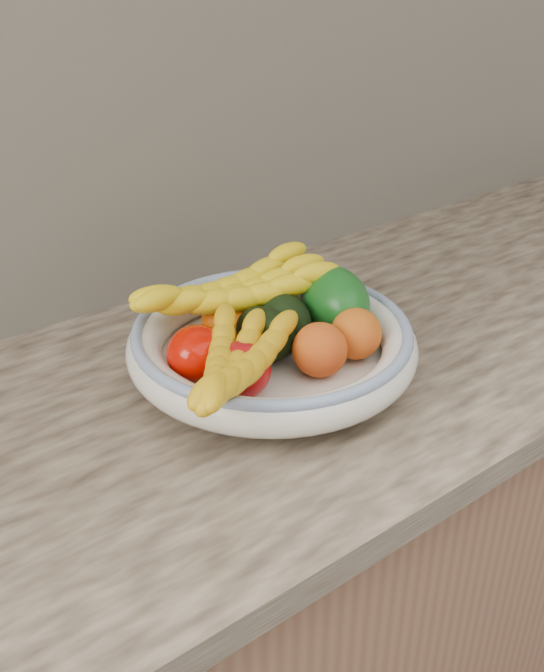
{
  "coord_description": "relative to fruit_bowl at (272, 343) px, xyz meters",
  "views": [
    {
      "loc": [
        -0.53,
        0.97,
        1.45
      ],
      "look_at": [
        0.0,
        1.66,
        0.96
      ],
      "focal_mm": 40.0,
      "sensor_mm": 36.0,
      "label": 1
    }
  ],
  "objects": [
    {
      "name": "avocado_right",
      "position": [
        0.04,
        0.02,
        0.02
      ],
      "size": [
        0.1,
        0.12,
        0.07
      ],
      "primitive_type": "ellipsoid",
      "rotation": [
        0.0,
        0.0,
        -0.31
      ],
      "color": "black",
      "rests_on": "fruit_bowl"
    },
    {
      "name": "fruit_bowl",
      "position": [
        0.0,
        0.0,
        0.0
      ],
      "size": [
        0.39,
        0.39,
        0.08
      ],
      "color": "silver",
      "rests_on": "kitchen_counter"
    },
    {
      "name": "peach_right",
      "position": [
        0.08,
        -0.07,
        0.02
      ],
      "size": [
        0.08,
        0.08,
        0.07
      ],
      "primitive_type": "ellipsoid",
      "rotation": [
        0.0,
        0.0,
        -0.26
      ],
      "color": "orange",
      "rests_on": "fruit_bowl"
    },
    {
      "name": "banana_bunch_front",
      "position": [
        -0.11,
        -0.07,
        0.03
      ],
      "size": [
        0.29,
        0.27,
        0.08
      ],
      "primitive_type": null,
      "rotation": [
        0.0,
        0.0,
        0.7
      ],
      "color": "yellow",
      "rests_on": "fruit_bowl"
    },
    {
      "name": "banana_bunch_back",
      "position": [
        -0.01,
        0.08,
        0.04
      ],
      "size": [
        0.32,
        0.15,
        0.09
      ],
      "primitive_type": null,
      "rotation": [
        0.0,
        0.0,
        -0.13
      ],
      "color": "yellow",
      "rests_on": "fruit_bowl"
    },
    {
      "name": "clementine_back_mid",
      "position": [
        -0.0,
        0.07,
        0.01
      ],
      "size": [
        0.06,
        0.06,
        0.05
      ],
      "primitive_type": "ellipsoid",
      "rotation": [
        0.0,
        0.0,
        -0.04
      ],
      "color": "#EB5E04",
      "rests_on": "fruit_bowl"
    },
    {
      "name": "clementine_back_left",
      "position": [
        -0.02,
        0.09,
        0.01
      ],
      "size": [
        0.06,
        0.06,
        0.05
      ],
      "primitive_type": "ellipsoid",
      "rotation": [
        0.0,
        0.0,
        0.05
      ],
      "color": "#FE6205",
      "rests_on": "fruit_bowl"
    },
    {
      "name": "kitchen_counter",
      "position": [
        0.0,
        0.03,
        -0.48
      ],
      "size": [
        2.44,
        0.66,
        1.4
      ],
      "color": "brown",
      "rests_on": "ground"
    },
    {
      "name": "clementine_extra",
      "position": [
        -0.01,
        0.1,
        0.01
      ],
      "size": [
        0.05,
        0.05,
        0.05
      ],
      "primitive_type": "ellipsoid",
      "color": "#F26005",
      "rests_on": "fruit_bowl"
    },
    {
      "name": "green_mango",
      "position": [
        0.12,
        0.01,
        0.03
      ],
      "size": [
        0.14,
        0.15,
        0.12
      ],
      "primitive_type": "ellipsoid",
      "rotation": [
        0.0,
        0.31,
        -0.21
      ],
      "color": "#0E4B13",
      "rests_on": "fruit_bowl"
    },
    {
      "name": "peach_front",
      "position": [
        0.02,
        -0.07,
        0.02
      ],
      "size": [
        0.09,
        0.09,
        0.07
      ],
      "primitive_type": "ellipsoid",
      "rotation": [
        0.0,
        0.0,
        -0.42
      ],
      "color": "orange",
      "rests_on": "fruit_bowl"
    },
    {
      "name": "clementine_back_right",
      "position": [
        0.01,
        0.09,
        0.01
      ],
      "size": [
        0.06,
        0.06,
        0.05
      ],
      "primitive_type": "ellipsoid",
      "rotation": [
        0.0,
        0.0,
        -0.11
      ],
      "color": "#FF5605",
      "rests_on": "fruit_bowl"
    },
    {
      "name": "tomato_near_left",
      "position": [
        -0.09,
        -0.05,
        0.01
      ],
      "size": [
        0.08,
        0.08,
        0.07
      ],
      "primitive_type": "ellipsoid",
      "rotation": [
        0.0,
        0.0,
        0.0
      ],
      "color": "#B00C0F",
      "rests_on": "fruit_bowl"
    },
    {
      "name": "avocado_center",
      "position": [
        -0.01,
        0.01,
        0.02
      ],
      "size": [
        0.07,
        0.1,
        0.07
      ],
      "primitive_type": "ellipsoid",
      "rotation": [
        0.0,
        0.0,
        -0.0
      ],
      "color": "black",
      "rests_on": "fruit_bowl"
    },
    {
      "name": "tomato_left",
      "position": [
        -0.11,
        0.02,
        0.01
      ],
      "size": [
        0.09,
        0.09,
        0.07
      ],
      "primitive_type": "ellipsoid",
      "rotation": [
        0.0,
        0.0,
        -0.18
      ],
      "color": "#BF0B00",
      "rests_on": "fruit_bowl"
    }
  ]
}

